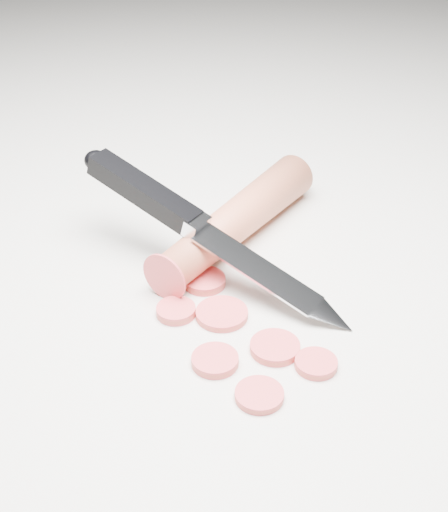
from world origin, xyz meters
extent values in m
plane|color=silver|center=(0.00, 0.00, 0.00)|extent=(2.40, 2.40, 0.00)
cylinder|color=#C3593B|center=(0.00, 0.08, 0.02)|extent=(0.17, 0.17, 0.04)
cylinder|color=#DB3B42|center=(-0.03, -0.03, 0.00)|extent=(0.04, 0.04, 0.01)
cylinder|color=#DB3B42|center=(-0.06, -0.02, 0.00)|extent=(0.03, 0.03, 0.01)
cylinder|color=#DB3B42|center=(-0.04, -0.08, 0.00)|extent=(0.03, 0.03, 0.01)
cylinder|color=#DB3B42|center=(0.00, -0.07, 0.00)|extent=(0.04, 0.04, 0.01)
cylinder|color=#DB3B42|center=(0.02, -0.09, 0.00)|extent=(0.03, 0.03, 0.01)
cylinder|color=#DB3B42|center=(-0.04, 0.02, 0.00)|extent=(0.03, 0.03, 0.01)
cylinder|color=#DB3B42|center=(-0.02, -0.11, 0.00)|extent=(0.03, 0.03, 0.01)
camera|label=1|loc=(-0.10, -0.44, 0.34)|focal=50.00mm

